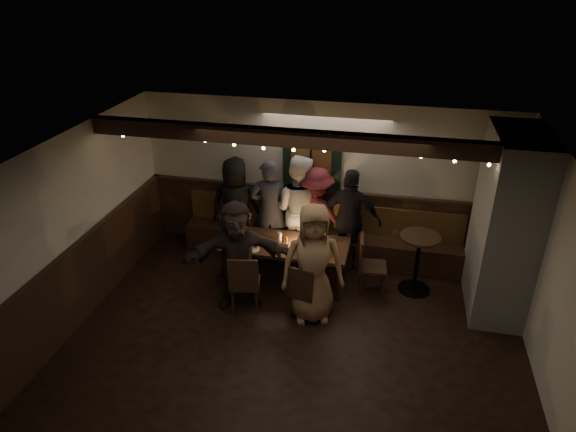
% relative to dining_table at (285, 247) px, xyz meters
% --- Properties ---
extents(room, '(6.02, 5.01, 2.62)m').
position_rel_dining_table_xyz_m(room, '(1.48, 0.02, 0.45)').
color(room, black).
rests_on(room, ground).
extents(dining_table, '(1.91, 0.82, 0.83)m').
position_rel_dining_table_xyz_m(dining_table, '(0.00, 0.00, 0.00)').
color(dining_table, '#321D13').
rests_on(dining_table, ground).
extents(chair_near_left, '(0.49, 0.49, 0.92)m').
position_rel_dining_table_xyz_m(chair_near_left, '(-0.39, -0.86, -0.10)').
color(chair_near_left, '#321D13').
rests_on(chair_near_left, ground).
extents(chair_near_right, '(0.47, 0.47, 0.87)m').
position_rel_dining_table_xyz_m(chair_near_right, '(0.43, -0.84, -0.14)').
color(chair_near_right, '#321D13').
rests_on(chair_near_right, ground).
extents(chair_end, '(0.44, 0.44, 0.90)m').
position_rel_dining_table_xyz_m(chair_end, '(1.25, 0.04, -0.12)').
color(chair_end, '#321D13').
rests_on(chair_end, ground).
extents(high_top, '(0.59, 0.59, 0.94)m').
position_rel_dining_table_xyz_m(high_top, '(1.98, 0.20, -0.03)').
color(high_top, black).
rests_on(high_top, ground).
extents(person_a, '(0.91, 0.68, 1.70)m').
position_rel_dining_table_xyz_m(person_a, '(-1.00, 0.75, 0.23)').
color(person_a, black).
rests_on(person_a, ground).
extents(person_b, '(0.71, 0.54, 1.76)m').
position_rel_dining_table_xyz_m(person_b, '(-0.39, 0.64, 0.26)').
color(person_b, '#2A2A33').
rests_on(person_b, ground).
extents(person_c, '(0.98, 0.82, 1.82)m').
position_rel_dining_table_xyz_m(person_c, '(0.05, 0.77, 0.29)').
color(person_c, silver).
rests_on(person_c, ground).
extents(person_d, '(1.12, 0.73, 1.63)m').
position_rel_dining_table_xyz_m(person_d, '(0.33, 0.77, 0.19)').
color(person_d, '#521920').
rests_on(person_d, ground).
extents(person_e, '(1.02, 0.52, 1.68)m').
position_rel_dining_table_xyz_m(person_e, '(0.90, 0.70, 0.22)').
color(person_e, black).
rests_on(person_e, ground).
extents(person_f, '(1.59, 0.98, 1.63)m').
position_rel_dining_table_xyz_m(person_f, '(-0.54, -0.67, 0.19)').
color(person_f, '#2D2321').
rests_on(person_f, ground).
extents(person_g, '(0.97, 0.77, 1.74)m').
position_rel_dining_table_xyz_m(person_g, '(0.55, -0.77, 0.25)').
color(person_g, '#A57751').
rests_on(person_g, ground).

